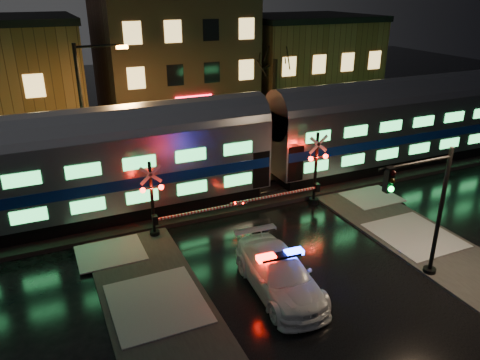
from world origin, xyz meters
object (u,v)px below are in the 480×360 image
at_px(crossing_signal_left, 160,206).
at_px(traffic_light, 424,215).
at_px(police_car, 279,274).
at_px(crossing_signal_right, 311,177).
at_px(streetlight, 88,111).

distance_m(crossing_signal_left, traffic_light, 11.93).
relative_size(police_car, traffic_light, 0.99).
bearing_deg(crossing_signal_right, police_car, -130.35).
bearing_deg(streetlight, crossing_signal_left, -72.62).
xyz_separation_m(police_car, crossing_signal_right, (5.43, 6.39, 0.93)).
height_order(traffic_light, streetlight, streetlight).
relative_size(police_car, streetlight, 0.65).
xyz_separation_m(police_car, traffic_light, (5.59, -1.65, 2.26)).
bearing_deg(crossing_signal_left, streetlight, 107.38).
height_order(police_car, crossing_signal_left, crossing_signal_left).
relative_size(crossing_signal_left, streetlight, 0.64).
bearing_deg(police_car, crossing_signal_left, 119.75).
bearing_deg(crossing_signal_left, crossing_signal_right, 0.04).
height_order(crossing_signal_right, crossing_signal_left, crossing_signal_right).
distance_m(police_car, crossing_signal_right, 8.44).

